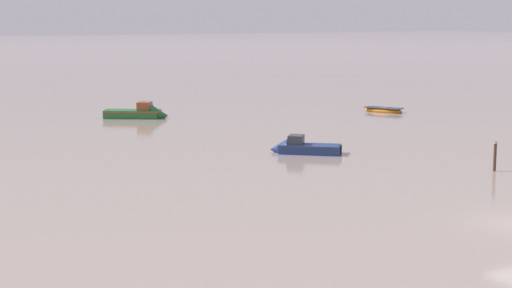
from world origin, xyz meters
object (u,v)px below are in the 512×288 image
motorboat_moored_1 (142,114)px  motorboat_moored_2 (299,149)px  mooring_post_right (495,157)px  rowboat_moored_2 (384,110)px

motorboat_moored_1 → motorboat_moored_2: size_ratio=1.27×
motorboat_moored_1 → mooring_post_right: 36.24m
motorboat_moored_1 → motorboat_moored_2: 23.89m
motorboat_moored_2 → rowboat_moored_2: motorboat_moored_2 is taller
motorboat_moored_1 → motorboat_moored_2: bearing=-51.8°
motorboat_moored_2 → mooring_post_right: mooring_post_right is taller
mooring_post_right → motorboat_moored_1: bearing=101.9°
mooring_post_right → motorboat_moored_2: bearing=118.5°
motorboat_moored_2 → mooring_post_right: size_ratio=2.36×
motorboat_moored_1 → rowboat_moored_2: bearing=15.5°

